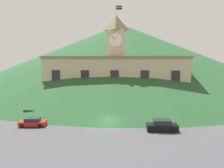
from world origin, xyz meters
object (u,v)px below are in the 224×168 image
object	(u,v)px
car_black_suv	(162,126)
car_yellow_coupe	(111,111)
car_red_sedan	(33,122)
car_gray_pickup	(66,112)
car_silver_hatch	(30,113)
street_lamp_left	(170,95)
street_lamp_center	(114,93)
pedestrian	(85,108)
car_white_taxi	(154,112)
street_lamp_far_left	(57,93)

from	to	relation	value
car_black_suv	car_yellow_coupe	bearing A→B (deg)	130.95
car_red_sedan	car_gray_pickup	bearing A→B (deg)	-122.93
car_yellow_coupe	car_silver_hatch	distance (m)	16.11
street_lamp_left	car_gray_pickup	size ratio (longest dim) A/B	0.79
street_lamp_center	car_gray_pickup	bearing A→B (deg)	-140.56
street_lamp_center	pedestrian	size ratio (longest dim) A/B	2.74
street_lamp_left	car_red_sedan	world-z (taller)	street_lamp_left
car_yellow_coupe	pedestrian	xyz separation A→B (m)	(-5.70, 1.36, 0.36)
car_red_sedan	car_yellow_coupe	world-z (taller)	car_red_sedan
car_gray_pickup	car_white_taxi	bearing A→B (deg)	0.88
street_lamp_far_left	car_red_sedan	distance (m)	15.12
street_lamp_left	car_white_taxi	bearing A→B (deg)	-124.50
street_lamp_far_left	car_silver_hatch	xyz separation A→B (m)	(-2.49, -9.00, -2.65)
street_lamp_left	car_yellow_coupe	bearing A→B (deg)	-157.07
street_lamp_left	car_black_suv	bearing A→B (deg)	-104.88
street_lamp_left	car_yellow_coupe	xyz separation A→B (m)	(-13.14, -5.56, -2.54)
street_lamp_far_left	car_red_sedan	bearing A→B (deg)	-87.76
street_lamp_center	street_lamp_left	distance (m)	12.86
car_gray_pickup	street_lamp_center	bearing A→B (deg)	35.64
street_lamp_center	car_white_taxi	world-z (taller)	street_lamp_center
street_lamp_far_left	car_black_suv	world-z (taller)	street_lamp_far_left
pedestrian	street_lamp_left	bearing A→B (deg)	-79.12
street_lamp_far_left	car_gray_pickup	size ratio (longest dim) A/B	0.84
street_lamp_far_left	car_silver_hatch	world-z (taller)	street_lamp_far_left
street_lamp_center	car_yellow_coupe	size ratio (longest dim) A/B	1.16
street_lamp_left	pedestrian	world-z (taller)	street_lamp_left
street_lamp_center	car_yellow_coupe	distance (m)	6.31
car_white_taxi	pedestrian	size ratio (longest dim) A/B	2.51
car_silver_hatch	car_yellow_coupe	bearing A→B (deg)	12.61
car_black_suv	car_gray_pickup	bearing A→B (deg)	155.36
street_lamp_left	car_yellow_coupe	size ratio (longest dim) A/B	1.00
car_red_sedan	street_lamp_center	bearing A→B (deg)	-137.10
car_silver_hatch	car_black_suv	bearing A→B (deg)	-15.01
car_red_sedan	car_black_suv	bearing A→B (deg)	171.66
street_lamp_center	car_silver_hatch	bearing A→B (deg)	-150.68
car_red_sedan	car_yellow_coupe	xyz separation A→B (m)	(12.67, 9.31, -0.05)
street_lamp_far_left	car_silver_hatch	bearing A→B (deg)	-105.44
car_black_suv	car_white_taxi	distance (m)	9.56
car_black_suv	car_gray_pickup	size ratio (longest dim) A/B	0.91
car_silver_hatch	pedestrian	bearing A→B (deg)	25.81
street_lamp_center	car_red_sedan	xyz separation A→B (m)	(-12.96, -14.87, -2.93)
car_gray_pickup	car_red_sedan	world-z (taller)	car_gray_pickup
car_silver_hatch	pedestrian	distance (m)	11.14
car_silver_hatch	street_lamp_left	bearing A→B (deg)	17.58
car_black_suv	car_silver_hatch	size ratio (longest dim) A/B	1.26
car_red_sedan	car_white_taxi	bearing A→B (deg)	-164.07
street_lamp_left	car_gray_pickup	xyz separation A→B (m)	(-22.15, -7.65, -2.35)
street_lamp_far_left	street_lamp_left	distance (m)	26.39
street_lamp_far_left	car_gray_pickup	distance (m)	9.11
car_silver_hatch	street_lamp_far_left	bearing A→B (deg)	74.82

